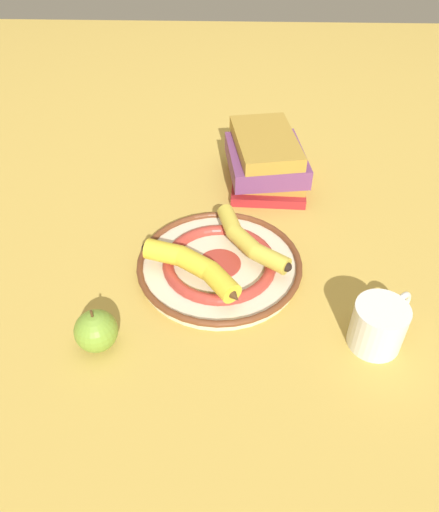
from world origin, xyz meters
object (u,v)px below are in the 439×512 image
object	(u,v)px
banana_b	(195,267)
coffee_mug	(379,324)
banana_a	(246,239)
book_stack	(267,161)
apple	(96,331)
decorative_bowl	(220,264)

from	to	relation	value
banana_b	coffee_mug	bearing A→B (deg)	-166.00
banana_b	coffee_mug	distance (m)	0.31
banana_b	banana_a	bearing A→B (deg)	-102.75
banana_a	banana_b	world-z (taller)	banana_b
banana_a	coffee_mug	world-z (taller)	coffee_mug
book_stack	apple	world-z (taller)	book_stack
banana_a	apple	xyz separation A→B (m)	(0.21, -0.23, -0.01)
book_stack	coffee_mug	xyz separation A→B (m)	(0.45, 0.16, -0.02)
banana_a	apple	size ratio (longest dim) A/B	2.35
decorative_bowl	coffee_mug	size ratio (longest dim) A/B	2.80
book_stack	banana_b	bearing A→B (deg)	158.09
decorative_bowl	banana_b	distance (m)	0.07
banana_b	apple	bearing A→B (deg)	78.15
banana_b	apple	world-z (taller)	apple
banana_b	coffee_mug	size ratio (longest dim) A/B	1.73
decorative_bowl	book_stack	world-z (taller)	book_stack
coffee_mug	book_stack	bearing A→B (deg)	65.32
decorative_bowl	book_stack	size ratio (longest dim) A/B	1.32
banana_b	book_stack	world-z (taller)	book_stack
coffee_mug	banana_a	bearing A→B (deg)	92.57
book_stack	apple	distance (m)	0.55
decorative_bowl	book_stack	distance (m)	0.31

